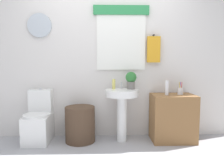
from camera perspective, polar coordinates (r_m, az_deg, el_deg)
back_wall at (r=3.43m, az=-1.45°, el=7.88°), size 4.40×0.18×2.60m
toilet at (r=3.44m, az=-18.86°, el=-9.46°), size 0.38×0.51×0.79m
laundry_hamper at (r=3.29m, az=-8.49°, el=-10.52°), size 0.44×0.44×0.53m
pedestal_sink at (r=3.20m, az=2.65°, el=-5.11°), size 0.49×0.49×0.78m
faucet at (r=3.28m, az=2.52°, el=-0.35°), size 0.03×0.03×0.10m
wooden_cabinet at (r=3.39m, az=15.83°, el=-8.63°), size 0.63×0.44×0.70m
soap_bottle at (r=3.20m, az=0.47°, el=-0.04°), size 0.05×0.05×0.15m
potted_plant at (r=3.22m, az=5.09°, el=1.22°), size 0.16×0.16×0.26m
lotion_bottle at (r=3.24m, az=14.41°, el=-1.01°), size 0.05×0.05×0.21m
toothbrush_cup at (r=3.37m, az=17.72°, el=-1.76°), size 0.08×0.08×0.19m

